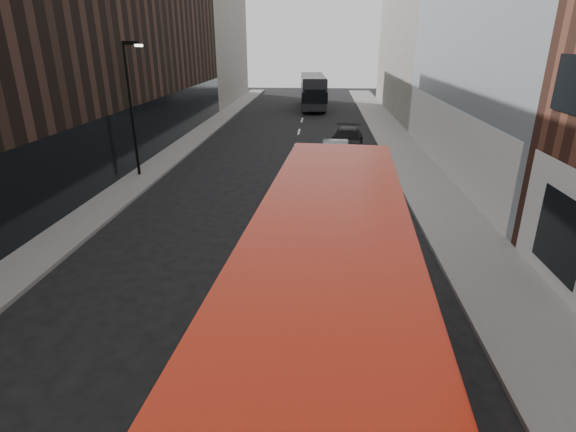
% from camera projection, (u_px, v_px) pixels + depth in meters
% --- Properties ---
extents(sidewalk_right, '(3.00, 80.00, 0.15)m').
position_uv_depth(sidewalk_right, '(403.00, 152.00, 30.74)').
color(sidewalk_right, slate).
rests_on(sidewalk_right, ground).
extents(sidewalk_left, '(2.00, 80.00, 0.15)m').
position_uv_depth(sidewalk_left, '(181.00, 148.00, 31.79)').
color(sidewalk_left, slate).
rests_on(sidewalk_left, ground).
extents(building_victorian, '(6.50, 24.00, 21.00)m').
position_uv_depth(building_victorian, '(420.00, 14.00, 44.63)').
color(building_victorian, slate).
rests_on(building_victorian, ground).
extents(building_left_mid, '(5.00, 24.00, 14.00)m').
position_uv_depth(building_left_mid, '(148.00, 43.00, 34.15)').
color(building_left_mid, black).
rests_on(building_left_mid, ground).
extents(building_left_far, '(5.00, 20.00, 13.00)m').
position_uv_depth(building_left_far, '(214.00, 47.00, 54.77)').
color(building_left_far, slate).
rests_on(building_left_far, ground).
extents(street_lamp, '(1.06, 0.22, 7.00)m').
position_uv_depth(street_lamp, '(132.00, 101.00, 23.81)').
color(street_lamp, black).
rests_on(street_lamp, sidewalk_left).
extents(red_bus, '(3.40, 11.47, 4.57)m').
position_uv_depth(red_bus, '(327.00, 326.00, 7.77)').
color(red_bus, '#AD1E0A').
rests_on(red_bus, ground).
extents(grey_bus, '(3.26, 11.27, 3.60)m').
position_uv_depth(grey_bus, '(313.00, 91.00, 50.34)').
color(grey_bus, black).
rests_on(grey_bus, ground).
extents(car_a, '(2.41, 4.81, 1.57)m').
position_uv_depth(car_a, '(310.00, 185.00, 21.19)').
color(car_a, black).
rests_on(car_a, ground).
extents(car_b, '(1.73, 4.52, 1.47)m').
position_uv_depth(car_b, '(335.00, 154.00, 27.38)').
color(car_b, gray).
rests_on(car_b, ground).
extents(car_c, '(2.58, 5.40, 1.52)m').
position_uv_depth(car_c, '(347.00, 140.00, 31.03)').
color(car_c, black).
rests_on(car_c, ground).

